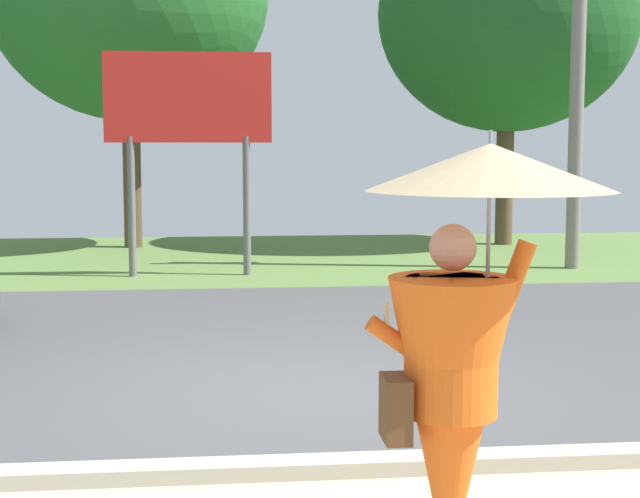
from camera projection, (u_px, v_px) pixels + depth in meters
The scene contains 5 objects.
ground_plane at pixel (290, 331), 10.97m from camera, with size 40.00×22.00×0.20m.
monk_pedestrian at pixel (462, 337), 4.49m from camera, with size 1.16×1.16×2.13m.
utility_pole at pixel (579, 21), 15.76m from camera, with size 1.80×0.24×7.82m.
roadside_billboard at pixel (188, 114), 15.00m from camera, with size 2.60×0.12×3.50m.
tree_right_mid at pixel (508, 14), 19.61m from camera, with size 5.30×5.30×7.15m.
Camera 1 is at (-0.81, -7.83, 2.06)m, focal length 54.05 mm.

